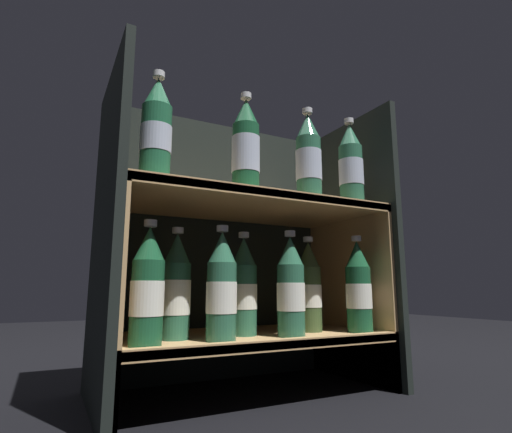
{
  "coord_description": "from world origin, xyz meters",
  "views": [
    {
      "loc": [
        -0.48,
        -0.8,
        0.27
      ],
      "look_at": [
        0.0,
        0.13,
        0.46
      ],
      "focal_mm": 28.0,
      "sensor_mm": 36.0,
      "label": 1
    }
  ],
  "objects_px": {
    "bottle_lower_front_2": "(291,288)",
    "bottle_lower_back_0": "(176,289)",
    "bottle_lower_front_0": "(147,289)",
    "bottle_upper_front_3": "(351,166)",
    "bottle_upper_front_1": "(246,148)",
    "bottle_lower_front_1": "(222,288)",
    "bottle_lower_front_3": "(358,288)",
    "bottle_lower_back_2": "(309,288)",
    "bottle_upper_front_0": "(156,131)",
    "bottle_upper_front_2": "(309,159)",
    "bottle_lower_back_1": "(244,288)"
  },
  "relations": [
    {
      "from": "bottle_upper_front_1",
      "to": "bottle_lower_front_3",
      "type": "relative_size",
      "value": 1.0
    },
    {
      "from": "bottle_lower_front_0",
      "to": "bottle_lower_front_3",
      "type": "bearing_deg",
      "value": 0.0
    },
    {
      "from": "bottle_upper_front_3",
      "to": "bottle_lower_front_1",
      "type": "bearing_deg",
      "value": -180.0
    },
    {
      "from": "bottle_lower_front_1",
      "to": "bottle_lower_front_2",
      "type": "height_order",
      "value": "same"
    },
    {
      "from": "bottle_upper_front_2",
      "to": "bottle_lower_front_2",
      "type": "relative_size",
      "value": 1.0
    },
    {
      "from": "bottle_upper_front_2",
      "to": "bottle_upper_front_3",
      "type": "distance_m",
      "value": 0.15
    },
    {
      "from": "bottle_upper_front_2",
      "to": "bottle_lower_front_2",
      "type": "distance_m",
      "value": 0.35
    },
    {
      "from": "bottle_lower_front_1",
      "to": "bottle_lower_front_3",
      "type": "height_order",
      "value": "same"
    },
    {
      "from": "bottle_upper_front_1",
      "to": "bottle_lower_front_1",
      "type": "height_order",
      "value": "bottle_upper_front_1"
    },
    {
      "from": "bottle_lower_front_1",
      "to": "bottle_upper_front_3",
      "type": "bearing_deg",
      "value": 0.0
    },
    {
      "from": "bottle_upper_front_0",
      "to": "bottle_upper_front_3",
      "type": "relative_size",
      "value": 1.0
    },
    {
      "from": "bottle_upper_front_0",
      "to": "bottle_lower_back_1",
      "type": "relative_size",
      "value": 1.0
    },
    {
      "from": "bottle_upper_front_0",
      "to": "bottle_lower_front_0",
      "type": "distance_m",
      "value": 0.35
    },
    {
      "from": "bottle_lower_front_3",
      "to": "bottle_lower_back_2",
      "type": "bearing_deg",
      "value": 144.56
    },
    {
      "from": "bottle_lower_front_3",
      "to": "bottle_upper_front_1",
      "type": "bearing_deg",
      "value": -180.0
    },
    {
      "from": "bottle_upper_front_3",
      "to": "bottle_lower_front_3",
      "type": "distance_m",
      "value": 0.35
    },
    {
      "from": "bottle_upper_front_1",
      "to": "bottle_lower_back_0",
      "type": "height_order",
      "value": "bottle_upper_front_1"
    },
    {
      "from": "bottle_lower_back_2",
      "to": "bottle_upper_front_3",
      "type": "bearing_deg",
      "value": -37.49
    },
    {
      "from": "bottle_lower_front_0",
      "to": "bottle_upper_front_0",
      "type": "bearing_deg",
      "value": 0.0
    },
    {
      "from": "bottle_lower_front_1",
      "to": "bottle_lower_back_1",
      "type": "xyz_separation_m",
      "value": [
        0.09,
        0.08,
        0.0
      ]
    },
    {
      "from": "bottle_lower_front_3",
      "to": "bottle_upper_front_3",
      "type": "bearing_deg",
      "value": -180.0
    },
    {
      "from": "bottle_upper_front_3",
      "to": "bottle_lower_back_1",
      "type": "height_order",
      "value": "bottle_upper_front_3"
    },
    {
      "from": "bottle_upper_front_2",
      "to": "bottle_lower_front_1",
      "type": "distance_m",
      "value": 0.43
    },
    {
      "from": "bottle_lower_front_0",
      "to": "bottle_lower_back_2",
      "type": "relative_size",
      "value": 1.0
    },
    {
      "from": "bottle_lower_back_1",
      "to": "bottle_lower_front_0",
      "type": "bearing_deg",
      "value": -163.32
    },
    {
      "from": "bottle_upper_front_2",
      "to": "bottle_lower_back_0",
      "type": "bearing_deg",
      "value": 166.83
    },
    {
      "from": "bottle_upper_front_3",
      "to": "bottle_lower_front_2",
      "type": "bearing_deg",
      "value": 180.0
    },
    {
      "from": "bottle_upper_front_2",
      "to": "bottle_upper_front_3",
      "type": "relative_size",
      "value": 1.0
    },
    {
      "from": "bottle_upper_front_1",
      "to": "bottle_lower_back_2",
      "type": "bearing_deg",
      "value": 18.28
    },
    {
      "from": "bottle_upper_front_0",
      "to": "bottle_lower_front_2",
      "type": "xyz_separation_m",
      "value": [
        0.35,
        -0.0,
        -0.35
      ]
    },
    {
      "from": "bottle_lower_front_0",
      "to": "bottle_lower_back_0",
      "type": "bearing_deg",
      "value": 43.01
    },
    {
      "from": "bottle_upper_front_3",
      "to": "bottle_lower_back_2",
      "type": "bearing_deg",
      "value": 142.51
    },
    {
      "from": "bottle_lower_front_0",
      "to": "bottle_lower_front_2",
      "type": "height_order",
      "value": "same"
    },
    {
      "from": "bottle_lower_front_2",
      "to": "bottle_lower_front_3",
      "type": "height_order",
      "value": "same"
    },
    {
      "from": "bottle_upper_front_0",
      "to": "bottle_lower_back_0",
      "type": "relative_size",
      "value": 1.0
    },
    {
      "from": "bottle_lower_front_1",
      "to": "bottle_upper_front_2",
      "type": "bearing_deg",
      "value": 0.0
    },
    {
      "from": "bottle_upper_front_1",
      "to": "bottle_lower_back_0",
      "type": "relative_size",
      "value": 1.0
    },
    {
      "from": "bottle_upper_front_0",
      "to": "bottle_upper_front_1",
      "type": "distance_m",
      "value": 0.22
    },
    {
      "from": "bottle_lower_front_0",
      "to": "bottle_lower_back_1",
      "type": "xyz_separation_m",
      "value": [
        0.26,
        0.08,
        0.0
      ]
    },
    {
      "from": "bottle_lower_front_2",
      "to": "bottle_lower_back_0",
      "type": "bearing_deg",
      "value": 163.88
    },
    {
      "from": "bottle_lower_front_0",
      "to": "bottle_upper_front_3",
      "type": "bearing_deg",
      "value": 0.0
    },
    {
      "from": "bottle_upper_front_2",
      "to": "bottle_lower_back_1",
      "type": "bearing_deg",
      "value": 153.52
    },
    {
      "from": "bottle_upper_front_2",
      "to": "bottle_lower_front_0",
      "type": "xyz_separation_m",
      "value": [
        -0.42,
        -0.0,
        -0.35
      ]
    },
    {
      "from": "bottle_upper_front_1",
      "to": "bottle_upper_front_0",
      "type": "bearing_deg",
      "value": 180.0
    },
    {
      "from": "bottle_upper_front_1",
      "to": "bottle_lower_back_0",
      "type": "bearing_deg",
      "value": 151.45
    },
    {
      "from": "bottle_lower_back_0",
      "to": "bottle_lower_back_2",
      "type": "xyz_separation_m",
      "value": [
        0.38,
        0.0,
        0.0
      ]
    },
    {
      "from": "bottle_lower_front_0",
      "to": "bottle_lower_back_2",
      "type": "distance_m",
      "value": 0.47
    },
    {
      "from": "bottle_lower_back_0",
      "to": "bottle_upper_front_1",
      "type": "bearing_deg",
      "value": -28.55
    },
    {
      "from": "bottle_upper_front_0",
      "to": "bottle_lower_back_0",
      "type": "height_order",
      "value": "bottle_upper_front_0"
    },
    {
      "from": "bottle_upper_front_3",
      "to": "bottle_lower_front_3",
      "type": "relative_size",
      "value": 1.0
    }
  ]
}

